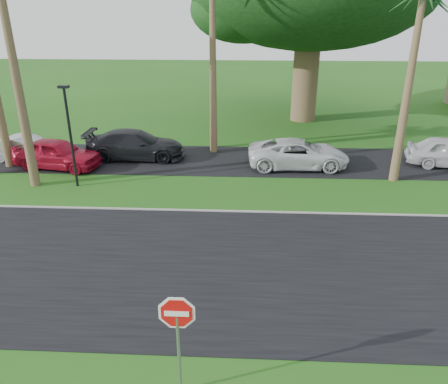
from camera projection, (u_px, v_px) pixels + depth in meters
name	position (u px, v px, depth m)	size (l,w,h in m)	color
ground	(178.00, 304.00, 12.34)	(120.00, 120.00, 0.00)	#1D5014
road	(187.00, 265.00, 14.18)	(120.00, 8.00, 0.02)	black
parking_strip	(212.00, 160.00, 23.82)	(120.00, 5.00, 0.02)	black
curb	(200.00, 211.00, 17.89)	(120.00, 0.12, 0.06)	gray
stop_sign_near	(177.00, 326.00, 8.87)	(1.05, 0.07, 2.62)	gray
streetlight_right	(70.00, 131.00, 19.38)	(0.45, 0.25, 4.64)	black
car_silver	(27.00, 149.00, 23.43)	(1.42, 4.06, 1.34)	#B5B7BC
car_red	(57.00, 154.00, 22.37)	(1.80, 4.48, 1.53)	#A30D25
car_dark	(135.00, 145.00, 23.78)	(2.16, 5.32, 1.54)	black
car_minivan	(298.00, 154.00, 22.53)	(2.38, 5.16, 1.43)	silver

